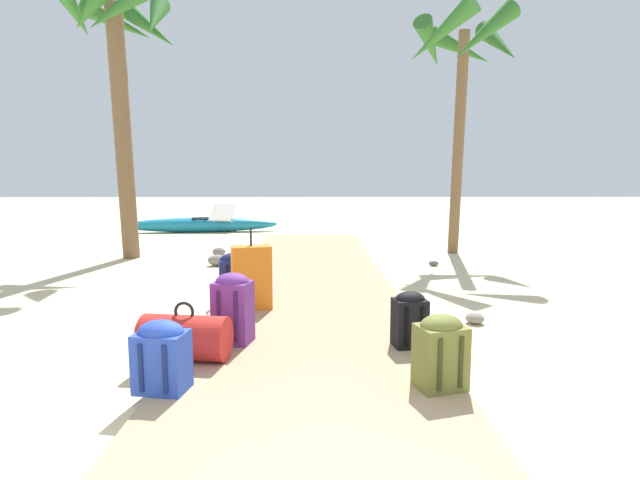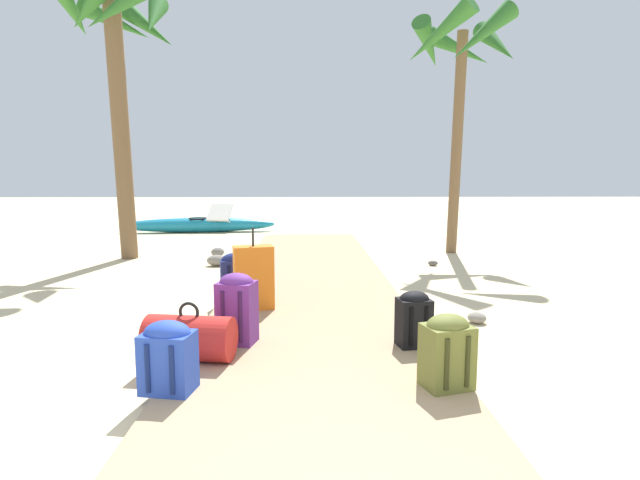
# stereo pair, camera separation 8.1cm
# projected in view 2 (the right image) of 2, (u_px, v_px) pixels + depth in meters

# --- Properties ---
(ground_plane) EXTENTS (60.00, 60.00, 0.00)m
(ground_plane) POSITION_uv_depth(u_px,v_px,m) (312.00, 301.00, 6.06)
(ground_plane) COLOR beige
(boardwalk) EXTENTS (2.14, 10.51, 0.08)m
(boardwalk) POSITION_uv_depth(u_px,v_px,m) (311.00, 280.00, 7.10)
(boardwalk) COLOR tan
(boardwalk) RESTS_ON ground
(backpack_navy) EXTENTS (0.38, 0.29, 0.54)m
(backpack_navy) POSITION_uv_depth(u_px,v_px,m) (236.00, 275.00, 5.85)
(backpack_navy) COLOR navy
(backpack_navy) RESTS_ON boardwalk
(backpack_olive) EXTENTS (0.37, 0.33, 0.51)m
(backpack_olive) POSITION_uv_depth(u_px,v_px,m) (447.00, 349.00, 3.38)
(backpack_olive) COLOR olive
(backpack_olive) RESTS_ON boardwalk
(backpack_black) EXTENTS (0.30, 0.27, 0.47)m
(backpack_black) POSITION_uv_depth(u_px,v_px,m) (414.00, 317.00, 4.21)
(backpack_black) COLOR black
(backpack_black) RESTS_ON boardwalk
(backpack_blue) EXTENTS (0.37, 0.31, 0.48)m
(backpack_blue) POSITION_uv_depth(u_px,v_px,m) (168.00, 355.00, 3.32)
(backpack_blue) COLOR #2847B7
(backpack_blue) RESTS_ON boardwalk
(backpack_purple) EXTENTS (0.36, 0.32, 0.61)m
(backpack_purple) POSITION_uv_depth(u_px,v_px,m) (237.00, 306.00, 4.29)
(backpack_purple) COLOR #6B2D84
(backpack_purple) RESTS_ON boardwalk
(suitcase_orange) EXTENTS (0.46, 0.32, 0.89)m
(suitcase_orange) POSITION_uv_depth(u_px,v_px,m) (254.00, 277.00, 5.40)
(suitcase_orange) COLOR orange
(suitcase_orange) RESTS_ON boardwalk
(duffel_bag_red) EXTENTS (0.72, 0.45, 0.46)m
(duffel_bag_red) POSITION_uv_depth(u_px,v_px,m) (190.00, 338.00, 3.90)
(duffel_bag_red) COLOR red
(duffel_bag_red) RESTS_ON boardwalk
(palm_tree_far_right) EXTENTS (2.16, 2.10, 4.54)m
(palm_tree_far_right) POSITION_uv_depth(u_px,v_px,m) (461.00, 58.00, 9.29)
(palm_tree_far_right) COLOR brown
(palm_tree_far_right) RESTS_ON ground
(palm_tree_far_left) EXTENTS (1.99, 2.06, 4.81)m
(palm_tree_far_left) POSITION_uv_depth(u_px,v_px,m) (118.00, 50.00, 8.71)
(palm_tree_far_left) COLOR brown
(palm_tree_far_left) RESTS_ON ground
(lounge_chair) EXTENTS (0.81, 1.63, 0.77)m
(lounge_chair) POSITION_uv_depth(u_px,v_px,m) (225.00, 219.00, 13.95)
(lounge_chair) COLOR white
(lounge_chair) RESTS_ON ground
(kayak) EXTENTS (4.16, 0.94, 0.40)m
(kayak) POSITION_uv_depth(u_px,v_px,m) (198.00, 225.00, 13.48)
(kayak) COLOR teal
(kayak) RESTS_ON ground
(rock_right_near) EXTENTS (0.18, 0.15, 0.09)m
(rock_right_near) POSITION_uv_depth(u_px,v_px,m) (433.00, 263.00, 8.48)
(rock_right_near) COLOR #5B5651
(rock_right_near) RESTS_ON ground
(rock_left_near) EXTENTS (0.35, 0.28, 0.19)m
(rock_left_near) POSITION_uv_depth(u_px,v_px,m) (217.00, 260.00, 8.44)
(rock_left_near) COLOR gray
(rock_left_near) RESTS_ON ground
(rock_left_mid) EXTENTS (0.27, 0.29, 0.17)m
(rock_left_mid) POSITION_uv_depth(u_px,v_px,m) (218.00, 252.00, 9.45)
(rock_left_mid) COLOR slate
(rock_left_mid) RESTS_ON ground
(rock_right_far) EXTENTS (0.20, 0.20, 0.11)m
(rock_right_far) POSITION_uv_depth(u_px,v_px,m) (477.00, 318.00, 5.17)
(rock_right_far) COLOR gray
(rock_right_far) RESTS_ON ground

